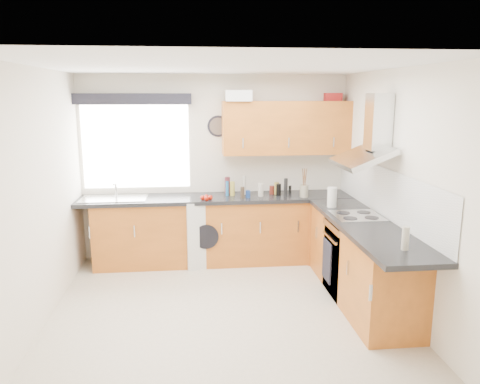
{
  "coord_description": "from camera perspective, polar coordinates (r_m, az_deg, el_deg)",
  "views": [
    {
      "loc": [
        -0.31,
        -4.55,
        2.24
      ],
      "look_at": [
        0.25,
        0.85,
        1.1
      ],
      "focal_mm": 35.0,
      "sensor_mm": 36.0,
      "label": 1
    }
  ],
  "objects": [
    {
      "name": "jar_0",
      "position": [
        6.22,
        -1.58,
        0.44
      ],
      "size": [
        0.04,
        0.04,
        0.2
      ],
      "primitive_type": "cylinder",
      "color": "#1C5889",
      "rests_on": "worktop_back"
    },
    {
      "name": "wall_right",
      "position": [
        5.12,
        18.58,
        0.07
      ],
      "size": [
        0.02,
        3.6,
        2.5
      ],
      "primitive_type": "cube",
      "color": "silver",
      "rests_on": "ground_plane"
    },
    {
      "name": "kitchen_roll",
      "position": [
        5.7,
        11.15,
        -0.62
      ],
      "size": [
        0.13,
        0.13,
        0.24
      ],
      "primitive_type": "cylinder",
      "rotation": [
        0.0,
        0.0,
        0.17
      ],
      "color": "silver",
      "rests_on": "worktop_right"
    },
    {
      "name": "jar_10",
      "position": [
        6.11,
        0.97,
        -0.26
      ],
      "size": [
        0.06,
        0.06,
        0.1
      ],
      "primitive_type": "cylinder",
      "color": "navy",
      "rests_on": "worktop_back"
    },
    {
      "name": "jar_5",
      "position": [
        6.3,
        0.53,
        0.84
      ],
      "size": [
        0.05,
        0.05,
        0.25
      ],
      "primitive_type": "cylinder",
      "color": "#9C9385",
      "rests_on": "worktop_back"
    },
    {
      "name": "jar_6",
      "position": [
        6.18,
        5.59,
        0.53
      ],
      "size": [
        0.05,
        0.05,
        0.25
      ],
      "primitive_type": "cylinder",
      "color": "black",
      "rests_on": "worktop_back"
    },
    {
      "name": "jar_8",
      "position": [
        6.26,
        4.73,
        0.28
      ],
      "size": [
        0.06,
        0.06,
        0.16
      ],
      "primitive_type": "cylinder",
      "color": "black",
      "rests_on": "worktop_back"
    },
    {
      "name": "oven",
      "position": [
        5.49,
        13.83,
        -7.82
      ],
      "size": [
        0.56,
        0.58,
        0.85
      ],
      "primitive_type": "cube",
      "color": "black",
      "rests_on": "ground_plane"
    },
    {
      "name": "window",
      "position": [
        6.42,
        -12.56,
        5.4
      ],
      "size": [
        1.4,
        0.02,
        1.1
      ],
      "primitive_type": "cube",
      "color": "silver",
      "rests_on": "wall_back"
    },
    {
      "name": "jar_1",
      "position": [
        6.33,
        4.47,
        0.46
      ],
      "size": [
        0.07,
        0.07,
        0.17
      ],
      "primitive_type": "cylinder",
      "color": "olive",
      "rests_on": "worktop_back"
    },
    {
      "name": "jar_4",
      "position": [
        6.38,
        -1.55,
        0.83
      ],
      "size": [
        0.07,
        0.07,
        0.22
      ],
      "primitive_type": "cylinder",
      "color": "#4C1B21",
      "rests_on": "worktop_back"
    },
    {
      "name": "jar_3",
      "position": [
        6.43,
        6.11,
        0.32
      ],
      "size": [
        0.04,
        0.04,
        0.1
      ],
      "primitive_type": "cylinder",
      "color": "black",
      "rests_on": "worktop_back"
    },
    {
      "name": "storage_box",
      "position": [
        6.56,
        11.23,
        11.3
      ],
      "size": [
        0.25,
        0.21,
        0.1
      ],
      "primitive_type": "cube",
      "rotation": [
        0.0,
        0.0,
        -0.11
      ],
      "color": "#A61D1D",
      "rests_on": "upper_cabinets"
    },
    {
      "name": "splashback",
      "position": [
        5.39,
        17.13,
        -0.01
      ],
      "size": [
        0.01,
        3.0,
        0.54
      ],
      "primitive_type": "cube",
      "color": "white",
      "rests_on": "wall_right"
    },
    {
      "name": "worktop_back",
      "position": [
        6.21,
        -2.92,
        -0.77
      ],
      "size": [
        3.6,
        0.62,
        0.05
      ],
      "primitive_type": "cube",
      "color": "black",
      "rests_on": "base_cab_back"
    },
    {
      "name": "hob_plate",
      "position": [
        5.35,
        14.09,
        -2.84
      ],
      "size": [
        0.52,
        0.52,
        0.01
      ],
      "primitive_type": "cube",
      "color": "silver",
      "rests_on": "worktop_right"
    },
    {
      "name": "extractor_hood",
      "position": [
        5.24,
        15.6,
        6.27
      ],
      "size": [
        0.52,
        0.78,
        0.66
      ],
      "primitive_type": null,
      "color": "silver",
      "rests_on": "wall_right"
    },
    {
      "name": "ceiling",
      "position": [
        4.57,
        -2.09,
        15.11
      ],
      "size": [
        3.6,
        3.6,
        0.02
      ],
      "primitive_type": "cube",
      "color": "white",
      "rests_on": "wall_back"
    },
    {
      "name": "tomato_cluster",
      "position": [
        6.0,
        -4.11,
        -0.69
      ],
      "size": [
        0.16,
        0.16,
        0.06
      ],
      "primitive_type": null,
      "rotation": [
        0.0,
        0.0,
        -0.18
      ],
      "color": "#9E1305",
      "rests_on": "worktop_back"
    },
    {
      "name": "base_cab_right",
      "position": [
        5.36,
        14.48,
        -8.28
      ],
      "size": [
        0.58,
        2.1,
        0.86
      ],
      "primitive_type": "cube",
      "color": "#9D5219",
      "rests_on": "ground_plane"
    },
    {
      "name": "casserole",
      "position": [
        6.1,
        -0.19,
        11.66
      ],
      "size": [
        0.34,
        0.25,
        0.14
      ],
      "primitive_type": "cube",
      "rotation": [
        0.0,
        0.0,
        -0.03
      ],
      "color": "silver",
      "rests_on": "upper_cabinets"
    },
    {
      "name": "jar_11",
      "position": [
        6.34,
        3.88,
        0.25
      ],
      "size": [
        0.06,
        0.06,
        0.11
      ],
      "primitive_type": "cylinder",
      "color": "#5D1D13",
      "rests_on": "worktop_back"
    },
    {
      "name": "worktop_right",
      "position": [
        5.08,
        15.22,
        -4.03
      ],
      "size": [
        0.62,
        2.42,
        0.05
      ],
      "primitive_type": "cube",
      "color": "black",
      "rests_on": "base_cab_right"
    },
    {
      "name": "base_cab_corner",
      "position": [
        6.57,
        10.34,
        -4.33
      ],
      "size": [
        0.6,
        0.6,
        0.86
      ],
      "primitive_type": "cube",
      "color": "#9D5219",
      "rests_on": "ground_plane"
    },
    {
      "name": "washing_machine",
      "position": [
        6.33,
        -4.24,
        -4.65
      ],
      "size": [
        0.72,
        0.7,
        0.89
      ],
      "primitive_type": "cube",
      "rotation": [
        0.0,
        0.0,
        0.21
      ],
      "color": "silver",
      "rests_on": "ground_plane"
    },
    {
      "name": "base_cab_back",
      "position": [
        6.33,
        -3.78,
        -4.79
      ],
      "size": [
        3.0,
        0.58,
        0.86
      ],
      "primitive_type": "cube",
      "color": "#9D5219",
      "rests_on": "ground_plane"
    },
    {
      "name": "jar_2",
      "position": [
        6.2,
        2.54,
        0.27
      ],
      "size": [
        0.07,
        0.07,
        0.17
      ],
      "primitive_type": "cylinder",
      "color": "#A99F90",
      "rests_on": "worktop_back"
    },
    {
      "name": "upper_cabinets",
      "position": [
        6.32,
        5.65,
        7.8
      ],
      "size": [
        1.7,
        0.35,
        0.7
      ],
      "primitive_type": "cube",
      "color": "#9D5219",
      "rests_on": "wall_back"
    },
    {
      "name": "ground_plane",
      "position": [
        5.08,
        -1.87,
        -14.3
      ],
      "size": [
        3.6,
        3.6,
        0.0
      ],
      "primitive_type": "plane",
      "color": "beige"
    },
    {
      "name": "wall_front",
      "position": [
        2.94,
        0.5,
        -7.81
      ],
      "size": [
        3.6,
        0.02,
        2.5
      ],
      "primitive_type": "cube",
      "color": "silver",
      "rests_on": "ground_plane"
    },
    {
      "name": "utensil_pot",
      "position": [
        6.21,
        7.81,
        0.11
      ],
      "size": [
        0.12,
        0.12,
        0.16
      ],
      "primitive_type": "cylinder",
      "rotation": [
        0.0,
        0.0,
        -0.04
      ],
      "color": "gray",
      "rests_on": "worktop_back"
    },
    {
      "name": "wall_back",
      "position": [
        6.44,
        -3.09,
        2.99
      ],
      "size": [
        3.6,
        0.02,
        2.5
      ],
      "primitive_type": "cube",
      "color": "silver",
      "rests_on": "ground_plane"
    },
    {
      "name": "wall_clock",
      "position": [
        6.36,
        -2.69,
        8.01
      ],
      "size": [
        0.29,
        0.04,
        0.29
      ],
      "primitive_type": "cylinder",
      "rotation": [
        1.57,
        0.0,
        0.0
      ],
      "color": "black",
      "rests_on": "wall_back"
    },
    {
      "name": "jar_7",
      "position": [
        6.23,
        -0.94,
        0.41
      ],
      "size": [
        0.07,
        0.07,
        0.19
      ],
      "primitive_type": "cylinder",
      "color": "#A29237",
      "rests_on": "worktop_back"
    },
    {
      "name": "window_blind",
      "position": [
        6.3,
        -12.91,
        11.01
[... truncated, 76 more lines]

